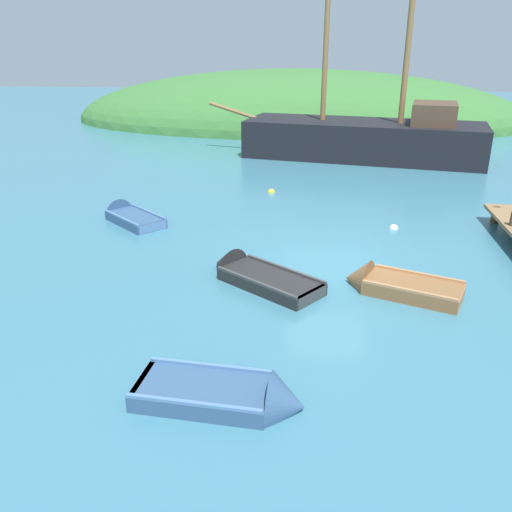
% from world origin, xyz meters
% --- Properties ---
extents(ground_plane, '(120.00, 120.00, 0.00)m').
position_xyz_m(ground_plane, '(0.00, 0.00, 0.00)').
color(ground_plane, teal).
extents(shore_hill, '(36.06, 19.06, 8.09)m').
position_xyz_m(shore_hill, '(-2.87, 29.70, 0.00)').
color(shore_hill, '#387033').
rests_on(shore_hill, ground).
extents(sailing_ship, '(15.58, 6.23, 12.20)m').
position_xyz_m(sailing_ship, '(1.79, 15.51, 0.78)').
color(sailing_ship, black).
rests_on(sailing_ship, ground).
extents(rowboat_near_dock, '(3.56, 3.02, 1.20)m').
position_xyz_m(rowboat_near_dock, '(-2.09, -1.49, 0.10)').
color(rowboat_near_dock, black).
rests_on(rowboat_near_dock, ground).
extents(rowboat_portside, '(3.22, 2.18, 1.17)m').
position_xyz_m(rowboat_portside, '(1.62, -1.68, 0.12)').
color(rowboat_portside, brown).
rests_on(rowboat_portside, ground).
extents(rowboat_center, '(2.98, 2.79, 1.11)m').
position_xyz_m(rowboat_center, '(-7.32, 3.10, 0.10)').
color(rowboat_center, '#335175').
rests_on(rowboat_center, ground).
extents(rowboat_outer_left, '(3.14, 1.37, 1.17)m').
position_xyz_m(rowboat_outer_left, '(-1.69, -6.83, 0.10)').
color(rowboat_outer_left, '#335175').
rests_on(rowboat_outer_left, ground).
extents(buoy_white, '(0.31, 0.31, 0.31)m').
position_xyz_m(buoy_white, '(2.18, 3.43, 0.00)').
color(buoy_white, white).
rests_on(buoy_white, ground).
extents(buoy_yellow, '(0.31, 0.31, 0.31)m').
position_xyz_m(buoy_yellow, '(-2.57, 7.63, 0.00)').
color(buoy_yellow, yellow).
rests_on(buoy_yellow, ground).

